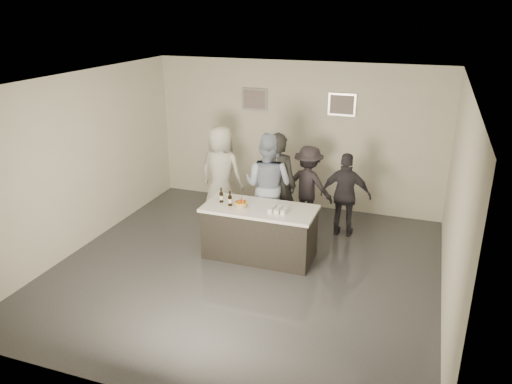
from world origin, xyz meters
TOP-DOWN VIEW (x-y plane):
  - floor at (0.00, 0.00)m, footprint 6.00×6.00m
  - ceiling at (0.00, 0.00)m, footprint 6.00×6.00m
  - wall_back at (0.00, 3.00)m, footprint 6.00×0.04m
  - wall_front at (0.00, -3.00)m, footprint 6.00×0.04m
  - wall_left at (-3.00, 0.00)m, footprint 0.04×6.00m
  - wall_right at (3.00, 0.00)m, footprint 0.04×6.00m
  - picture_left at (-0.90, 2.97)m, footprint 0.54×0.04m
  - picture_right at (0.90, 2.97)m, footprint 0.54×0.04m
  - bar_counter at (0.07, 0.48)m, footprint 1.86×0.86m
  - cake at (-0.22, 0.39)m, footprint 0.21×0.21m
  - beer_bottle_a at (-0.61, 0.48)m, footprint 0.07×0.07m
  - beer_bottle_b at (-0.41, 0.39)m, footprint 0.07×0.07m
  - tumbler_cluster at (0.42, 0.41)m, footprint 0.30×0.30m
  - candles at (-0.28, 0.18)m, footprint 0.24×0.08m
  - person_main_black at (0.08, 1.41)m, footprint 0.71×0.47m
  - person_main_blue at (-0.06, 1.33)m, footprint 1.05×0.88m
  - person_guest_left at (-1.23, 1.91)m, footprint 0.96×0.69m
  - person_guest_right at (1.26, 1.82)m, footprint 0.92×0.40m
  - person_guest_back at (0.49, 2.11)m, footprint 1.10×0.78m

SIDE VIEW (x-z plane):
  - floor at x=0.00m, z-range 0.00..0.00m
  - bar_counter at x=0.07m, z-range 0.00..0.90m
  - person_guest_back at x=0.49m, z-range 0.00..1.55m
  - person_guest_right at x=1.26m, z-range 0.00..1.56m
  - candles at x=-0.28m, z-range 0.90..0.91m
  - person_guest_left at x=-1.23m, z-range 0.00..1.84m
  - cake at x=-0.22m, z-range 0.90..0.97m
  - tumbler_cluster at x=0.42m, z-range 0.90..0.98m
  - person_main_black at x=0.08m, z-range 0.00..1.94m
  - person_main_blue at x=-0.06m, z-range 0.00..1.94m
  - beer_bottle_a at x=-0.61m, z-range 0.90..1.16m
  - beer_bottle_b at x=-0.41m, z-range 0.90..1.16m
  - wall_back at x=0.00m, z-range 0.00..3.00m
  - wall_front at x=0.00m, z-range 0.00..3.00m
  - wall_left at x=-3.00m, z-range 0.00..3.00m
  - wall_right at x=3.00m, z-range 0.00..3.00m
  - picture_left at x=-0.90m, z-range 1.98..2.42m
  - picture_right at x=0.90m, z-range 1.98..2.42m
  - ceiling at x=0.00m, z-range 3.00..3.00m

